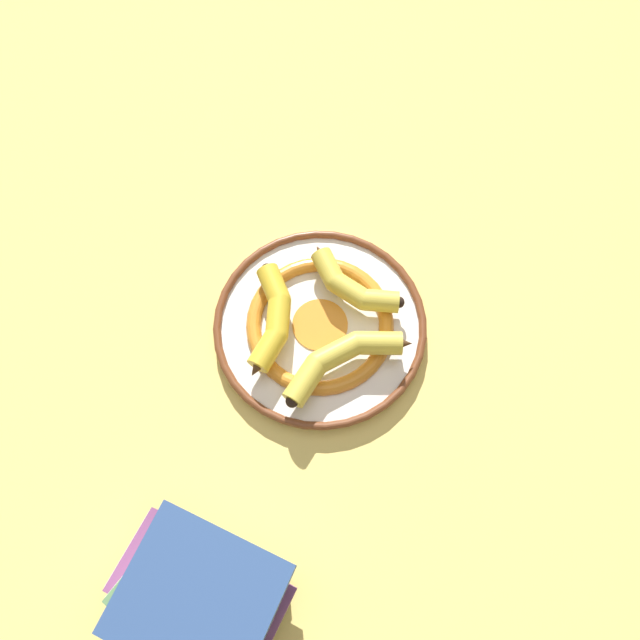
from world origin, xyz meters
name	(u,v)px	position (x,y,z in m)	size (l,w,h in m)	color
ground_plane	(305,345)	(0.00, 0.00, 0.00)	(2.80, 2.80, 0.00)	#E5CC6B
decorative_bowl	(320,325)	(-0.03, -0.02, 0.02)	(0.32, 0.32, 0.03)	white
banana_a	(273,319)	(0.04, -0.03, 0.05)	(0.09, 0.18, 0.03)	gold
banana_b	(350,285)	(-0.08, -0.06, 0.05)	(0.12, 0.14, 0.03)	gold
banana_c	(343,358)	(-0.04, 0.05, 0.05)	(0.20, 0.09, 0.03)	gold
book_stack	(199,597)	(0.21, 0.31, 0.06)	(0.24, 0.24, 0.12)	#4C754C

